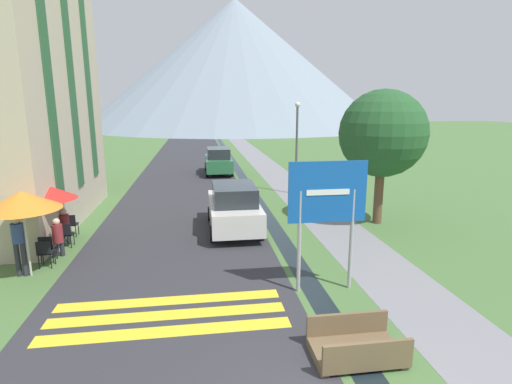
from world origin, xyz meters
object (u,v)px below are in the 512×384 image
(cafe_chair_near_right, at_px, (47,246))
(cafe_umbrella_middle_red, at_px, (44,192))
(footbridge, at_px, (356,347))
(person_seated_near, at_px, (65,224))
(streetlamp, at_px, (297,140))
(parked_car_far, at_px, (218,161))
(cafe_chair_far_right, at_px, (71,223))
(parked_car_near, at_px, (234,207))
(cafe_umbrella_front_orange, at_px, (22,201))
(road_sign, at_px, (327,205))
(tree_by_path, at_px, (383,134))
(person_standing_terrace, at_px, (19,242))
(person_seated_far, at_px, (58,235))
(cafe_chair_near_left, at_px, (45,251))
(cafe_chair_middle, at_px, (66,233))

(cafe_chair_near_right, bearing_deg, cafe_umbrella_middle_red, 101.23)
(footbridge, relative_size, person_seated_near, 1.39)
(footbridge, bearing_deg, person_seated_near, 134.49)
(footbridge, height_order, cafe_chair_near_right, cafe_chair_near_right)
(person_seated_near, xyz_separation_m, streetlamp, (9.93, 6.47, 2.24))
(parked_car_far, xyz_separation_m, cafe_chair_far_right, (-6.09, -12.83, -0.40))
(parked_car_near, height_order, streetlamp, streetlamp)
(parked_car_far, xyz_separation_m, cafe_umbrella_front_orange, (-6.21, -16.27, 1.30))
(road_sign, bearing_deg, cafe_chair_near_right, 158.76)
(tree_by_path, bearing_deg, parked_car_far, 114.45)
(person_standing_terrace, relative_size, person_seated_near, 1.44)
(streetlamp, bearing_deg, road_sign, -100.19)
(parked_car_far, relative_size, person_seated_far, 3.35)
(parked_car_near, height_order, tree_by_path, tree_by_path)
(cafe_chair_near_left, distance_m, cafe_chair_far_right, 2.90)
(cafe_chair_middle, height_order, cafe_chair_near_right, same)
(cafe_umbrella_middle_red, relative_size, person_seated_near, 1.82)
(cafe_chair_middle, distance_m, streetlamp, 12.26)
(road_sign, distance_m, parked_car_near, 5.92)
(road_sign, height_order, footbridge, road_sign)
(streetlamp, bearing_deg, person_seated_far, -141.23)
(cafe_chair_near_left, height_order, person_seated_near, person_seated_near)
(cafe_chair_near_left, height_order, cafe_chair_middle, same)
(cafe_chair_near_right, distance_m, streetlamp, 13.15)
(cafe_chair_far_right, height_order, person_seated_far, person_seated_far)
(cafe_chair_near_left, distance_m, streetlamp, 13.37)
(cafe_chair_far_right, relative_size, streetlamp, 0.17)
(footbridge, bearing_deg, person_standing_terrace, 148.08)
(cafe_chair_near_left, bearing_deg, person_seated_near, 110.32)
(parked_car_near, relative_size, cafe_umbrella_front_orange, 1.72)
(cafe_chair_near_left, relative_size, cafe_chair_far_right, 1.00)
(cafe_chair_far_right, relative_size, person_standing_terrace, 0.48)
(road_sign, xyz_separation_m, person_seated_far, (-7.69, 3.54, -1.62))
(cafe_umbrella_middle_red, xyz_separation_m, person_standing_terrace, (-0.02, -2.18, -0.95))
(road_sign, distance_m, streetlamp, 11.56)
(road_sign, bearing_deg, cafe_chair_near_left, 161.54)
(parked_car_near, xyz_separation_m, person_seated_near, (-6.02, -0.55, -0.23))
(cafe_chair_near_left, distance_m, person_seated_near, 2.30)
(cafe_umbrella_front_orange, bearing_deg, parked_car_far, 69.10)
(person_seated_near, relative_size, tree_by_path, 0.23)
(parked_car_near, bearing_deg, streetlamp, 56.53)
(footbridge, relative_size, cafe_chair_near_left, 2.00)
(cafe_chair_near_right, relative_size, streetlamp, 0.17)
(footbridge, distance_m, parked_car_near, 8.48)
(cafe_umbrella_middle_red, bearing_deg, streetlamp, 34.68)
(parked_car_near, bearing_deg, footbridge, -79.09)
(cafe_chair_near_left, bearing_deg, parked_car_near, 42.92)
(cafe_umbrella_front_orange, xyz_separation_m, person_standing_terrace, (-0.23, 0.03, -1.18))
(cafe_chair_near_right, height_order, person_seated_far, person_seated_far)
(footbridge, bearing_deg, road_sign, 84.51)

